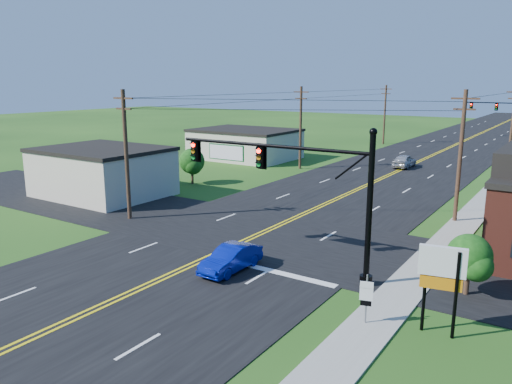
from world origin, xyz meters
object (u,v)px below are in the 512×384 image
Objects in this scene: signal_mast_main at (286,178)px; route_sign at (366,296)px; signal_mast_far at (502,112)px; blue_car at (231,259)px; stop_sign at (494,225)px.

signal_mast_main is 5.34× the size of route_sign.
signal_mast_main and signal_mast_far have the same top height.
signal_mast_main reaches higher than blue_car.
signal_mast_far is at bearing 78.34° from route_sign.
signal_mast_far is at bearing 89.92° from signal_mast_main.
signal_mast_main reaches higher than stop_sign.
blue_car is at bearing 151.90° from route_sign.
stop_sign is at bearing -82.33° from signal_mast_far.
route_sign is at bearing -85.62° from signal_mast_far.
route_sign is (7.87, -1.68, 0.59)m from blue_car.
signal_mast_main is 12.60m from stop_sign.
signal_mast_main is 2.89× the size of blue_car.
signal_mast_far reaches higher than stop_sign.
blue_car is 15.08m from stop_sign.
blue_car is (-2.07, -74.07, -3.90)m from signal_mast_far.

